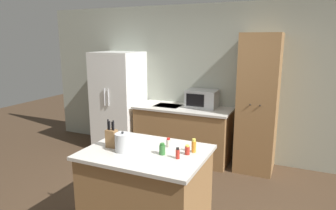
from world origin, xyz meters
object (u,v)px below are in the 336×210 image
Objects in this scene: spice_bottle_amber_oil at (194,146)px; spice_bottle_pale_salt at (178,153)px; spice_bottle_green_herb at (168,143)px; fire_extinguisher at (94,136)px; spice_bottle_tall_dark at (187,150)px; knife_block at (112,138)px; microwave at (202,99)px; refrigerator at (119,101)px; kettle at (123,142)px; spice_bottle_short_red at (162,149)px; pantry_cabinet at (258,104)px.

spice_bottle_pale_salt is (-0.08, -0.21, -0.01)m from spice_bottle_amber_oil.
spice_bottle_green_herb reaches higher than fire_extinguisher.
fire_extinguisher is (-2.67, 1.93, -0.81)m from spice_bottle_tall_dark.
spice_bottle_pale_salt is 3.43m from fire_extinguisher.
knife_block is 2.14× the size of spice_bottle_amber_oil.
fire_extinguisher is at bearing 144.11° from spice_bottle_tall_dark.
spice_bottle_pale_salt is (0.50, -2.29, -0.06)m from microwave.
spice_bottle_green_herb is (1.85, -1.89, 0.08)m from refrigerator.
spice_bottle_pale_salt reaches higher than spice_bottle_tall_dark.
spice_bottle_green_herb is at bearing 39.27° from kettle.
refrigerator is 2.82m from spice_bottle_short_red.
pantry_cabinet is at bearing 62.36° from knife_block.
refrigerator reaches higher than knife_block.
fire_extinguisher is (-2.62, 2.06, -0.81)m from spice_bottle_pale_salt.
refrigerator is 2.64m from kettle.
fire_extinguisher is (-2.71, 1.85, -0.83)m from spice_bottle_amber_oil.
pantry_cabinet reaches higher than spice_bottle_short_red.
spice_bottle_amber_oil is 1.28× the size of spice_bottle_pale_salt.
knife_block is at bearing -117.64° from pantry_cabinet.
spice_bottle_short_red is at bearing -48.15° from refrigerator.
spice_bottle_short_red is 1.05× the size of spice_bottle_pale_salt.
kettle is at bearing -140.73° from spice_bottle_green_herb.
spice_bottle_green_herb is (0.53, 0.25, -0.06)m from knife_block.
kettle reaches higher than spice_bottle_tall_dark.
refrigerator reaches higher than kettle.
refrigerator reaches higher than spice_bottle_amber_oil.
spice_bottle_tall_dark is at bearing -114.23° from spice_bottle_amber_oil.
spice_bottle_short_red is 0.55× the size of kettle.
spice_bottle_amber_oil is 3.38m from fire_extinguisher.
spice_bottle_amber_oil is 0.66× the size of kettle.
microwave is 5.22× the size of spice_bottle_tall_dark.
spice_bottle_amber_oil is at bearing -99.55° from pantry_cabinet.
spice_bottle_amber_oil reaches higher than spice_bottle_pale_salt.
spice_bottle_green_herb is at bearing 155.61° from spice_bottle_tall_dark.
refrigerator is at bearing 134.45° from spice_bottle_green_herb.
spice_bottle_short_red reaches higher than spice_bottle_green_herb.
knife_block is 1.42× the size of kettle.
refrigerator is at bearing 138.12° from spice_bottle_amber_oil.
spice_bottle_tall_dark is 0.71× the size of spice_bottle_amber_oil.
pantry_cabinet is 2.25m from spice_bottle_short_red.
pantry_cabinet reaches higher than spice_bottle_green_herb.
spice_bottle_green_herb is 0.89× the size of spice_bottle_pale_salt.
pantry_cabinet is 2.05m from spice_bottle_green_herb.
spice_bottle_tall_dark is at bearing -75.73° from microwave.
spice_bottle_short_red is at bearing -39.67° from fire_extinguisher.
kettle reaches higher than spice_bottle_short_red.
kettle is at bearing -91.56° from microwave.
refrigerator is at bearing 124.28° from kettle.
microwave is 3.68× the size of spice_bottle_amber_oil.
refrigerator is 13.10× the size of spice_bottle_amber_oil.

